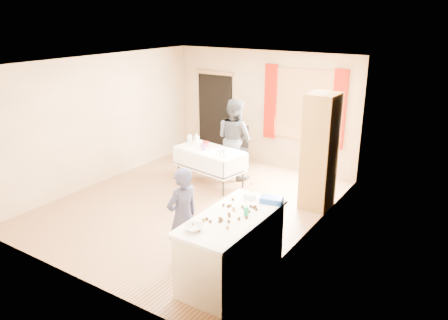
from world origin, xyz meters
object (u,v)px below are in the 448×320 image
Objects in this scene: cabinet at (320,152)px; party_table at (210,163)px; counter at (232,247)px; woman at (234,138)px; girl at (183,217)px; chair at (238,156)px.

party_table is (-2.26, -0.16, -0.60)m from cabinet.
woman reaches higher than counter.
counter is 1.16× the size of girl.
girl is (1.40, -2.68, 0.27)m from party_table.
cabinet is at bearing 13.66° from party_table.
woman is at bearing -89.99° from chair.
party_table is at bearing 87.68° from woman.
counter is at bearing 108.24° from girl.
party_table is at bearing -176.00° from cabinet.
counter is 0.81m from girl.
chair is (0.01, 1.10, -0.16)m from party_table.
chair is 0.68× the size of girl.
party_table is at bearing -139.38° from girl.
girl is (-0.86, -2.84, -0.33)m from cabinet.
cabinet is 2.15× the size of chair.
chair is at bearing 120.06° from counter.
girl reaches higher than party_table.
cabinet is 1.46× the size of girl.
cabinet is 2.98m from girl.
woman is at bearing -146.88° from girl.
woman reaches higher than party_table.
girl reaches higher than counter.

